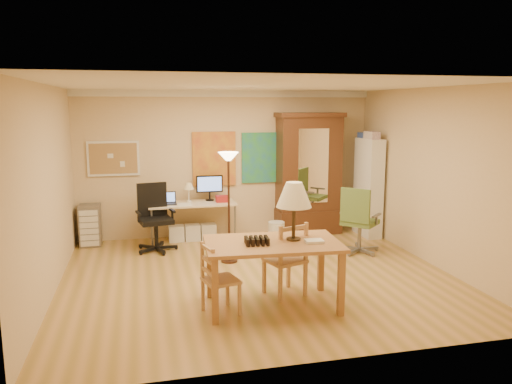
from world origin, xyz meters
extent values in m
plane|color=olive|center=(0.00, 0.00, 0.00)|extent=(5.50, 5.50, 0.00)
cube|color=white|center=(0.00, 2.46, 2.64)|extent=(5.50, 0.08, 0.12)
cube|color=#AE8252|center=(-2.05, 2.47, 1.50)|extent=(0.90, 0.04, 0.62)
cube|color=gold|center=(-0.25, 2.47, 1.45)|extent=(0.80, 0.04, 1.00)
cube|color=teal|center=(0.65, 2.47, 1.45)|extent=(0.75, 0.04, 0.95)
cube|color=olive|center=(-0.08, -1.07, 0.79)|extent=(1.68, 1.08, 0.04)
cube|color=olive|center=(-0.83, -1.43, 0.38)|extent=(0.08, 0.08, 0.77)
cube|color=olive|center=(0.63, -1.53, 0.38)|extent=(0.08, 0.08, 0.77)
cube|color=olive|center=(-0.78, -0.61, 0.38)|extent=(0.08, 0.08, 0.77)
cube|color=olive|center=(0.68, -0.71, 0.38)|extent=(0.08, 0.08, 0.77)
cylinder|color=black|center=(0.20, -1.04, 0.82)|extent=(0.17, 0.17, 0.02)
cylinder|color=black|center=(0.20, -1.04, 1.02)|extent=(0.04, 0.04, 0.43)
cone|color=beige|center=(0.20, -1.04, 1.37)|extent=(0.43, 0.43, 0.30)
cube|color=silver|center=(0.40, -1.21, 0.82)|extent=(0.23, 0.18, 0.03)
cube|color=black|center=(-0.28, -1.13, 0.85)|extent=(0.32, 0.26, 0.09)
cube|color=#AF8450|center=(0.17, -0.75, 0.46)|extent=(0.57, 0.55, 0.04)
cube|color=#AF8450|center=(0.30, -0.51, 0.22)|extent=(0.05, 0.05, 0.44)
cube|color=#AF8450|center=(-0.07, -0.64, 0.22)|extent=(0.05, 0.05, 0.44)
cube|color=#AF8450|center=(0.42, -0.87, 0.22)|extent=(0.05, 0.05, 0.44)
cube|color=#AF8450|center=(0.05, -0.99, 0.22)|extent=(0.05, 0.05, 0.44)
cube|color=#AF8450|center=(0.42, -0.87, 0.72)|extent=(0.05, 0.05, 0.51)
cube|color=#AF8450|center=(0.05, -0.99, 0.72)|extent=(0.05, 0.05, 0.51)
cube|color=#AF8450|center=(0.23, -0.93, 0.77)|extent=(0.38, 0.15, 0.05)
cube|color=#AF8450|center=(-0.73, -1.15, 0.40)|extent=(0.46, 0.48, 0.04)
cube|color=#AF8450|center=(-0.53, -1.27, 0.19)|extent=(0.04, 0.04, 0.39)
cube|color=#AF8450|center=(-0.61, -0.94, 0.19)|extent=(0.04, 0.04, 0.39)
cube|color=#AF8450|center=(-0.84, -1.35, 0.19)|extent=(0.04, 0.04, 0.39)
cube|color=#AF8450|center=(-0.92, -1.02, 0.19)|extent=(0.04, 0.04, 0.39)
cube|color=#AF8450|center=(-0.84, -1.35, 0.63)|extent=(0.04, 0.04, 0.45)
cube|color=#AF8450|center=(-0.92, -1.02, 0.63)|extent=(0.04, 0.04, 0.45)
cube|color=#AF8450|center=(-0.88, -1.19, 0.67)|extent=(0.11, 0.34, 0.04)
cylinder|color=#3B2217|center=(-0.28, 0.77, 0.01)|extent=(0.26, 0.26, 0.03)
cylinder|color=#3B2217|center=(-0.28, 0.77, 0.83)|extent=(0.03, 0.03, 1.63)
cone|color=#FFE0A5|center=(-0.28, 0.77, 1.66)|extent=(0.31, 0.31, 0.13)
cube|color=beige|center=(-0.71, 2.12, 0.69)|extent=(1.55, 0.68, 0.03)
cylinder|color=slate|center=(-1.44, 1.83, 0.34)|extent=(0.03, 0.03, 0.68)
cylinder|color=slate|center=(0.01, 1.83, 0.34)|extent=(0.03, 0.03, 0.68)
cylinder|color=slate|center=(-1.44, 2.41, 0.34)|extent=(0.03, 0.03, 0.68)
cylinder|color=slate|center=(0.01, 2.41, 0.34)|extent=(0.03, 0.03, 0.68)
cube|color=black|center=(-1.15, 2.07, 0.71)|extent=(0.31, 0.21, 0.02)
cube|color=black|center=(-1.15, 2.23, 0.82)|extent=(0.31, 0.05, 0.20)
cube|color=black|center=(-0.37, 2.27, 1.02)|extent=(0.48, 0.04, 0.31)
cone|color=beige|center=(-0.76, 2.22, 1.00)|extent=(0.19, 0.19, 0.12)
cube|color=silver|center=(-0.86, 1.97, 0.71)|extent=(0.24, 0.31, 0.01)
cube|color=maroon|center=(-0.18, 2.07, 0.76)|extent=(0.21, 0.15, 0.12)
cube|color=white|center=(-1.00, 2.17, 0.15)|extent=(0.27, 0.23, 0.29)
cube|color=white|center=(-0.71, 2.17, 0.15)|extent=(0.27, 0.23, 0.29)
cube|color=silver|center=(-0.42, 2.17, 0.15)|extent=(0.27, 0.23, 0.29)
cylinder|color=black|center=(-1.37, 1.63, 0.27)|extent=(0.07, 0.07, 0.44)
cube|color=black|center=(-1.37, 1.63, 0.52)|extent=(0.61, 0.59, 0.08)
cube|color=black|center=(-1.42, 1.87, 0.85)|extent=(0.50, 0.15, 0.57)
cube|color=black|center=(-1.65, 1.58, 0.68)|extent=(0.10, 0.33, 0.03)
cube|color=black|center=(-1.10, 1.68, 0.68)|extent=(0.10, 0.33, 0.03)
cylinder|color=slate|center=(1.93, 0.78, 0.27)|extent=(0.06, 0.06, 0.43)
cube|color=#41612B|center=(1.93, 0.78, 0.51)|extent=(0.71, 0.71, 0.07)
cube|color=#41612B|center=(1.76, 0.62, 0.84)|extent=(0.38, 0.39, 0.56)
cube|color=slate|center=(2.12, 0.58, 0.66)|extent=(0.26, 0.25, 0.03)
cube|color=slate|center=(1.74, 0.99, 0.66)|extent=(0.26, 0.25, 0.03)
cube|color=slate|center=(-2.49, 2.27, 0.36)|extent=(0.36, 0.41, 0.72)
cube|color=silver|center=(-2.49, 2.05, 0.36)|extent=(0.31, 0.02, 0.61)
cube|color=#3D2710|center=(1.52, 2.24, 1.11)|extent=(1.16, 0.53, 2.22)
cube|color=#3D2710|center=(1.52, 2.24, 0.23)|extent=(1.21, 0.57, 0.44)
cube|color=white|center=(1.52, 1.97, 1.32)|extent=(0.58, 0.01, 1.38)
cube|color=#3D2710|center=(1.52, 2.24, 2.26)|extent=(1.25, 0.59, 0.08)
cube|color=white|center=(2.55, 1.80, 0.91)|extent=(0.27, 0.73, 1.83)
cube|color=#993333|center=(2.51, 1.66, 0.44)|extent=(0.16, 0.37, 0.22)
cube|color=#334C99|center=(2.51, 1.98, 1.52)|extent=(0.16, 0.26, 0.18)
cylinder|color=silver|center=(0.74, 1.71, 0.19)|extent=(0.30, 0.30, 0.37)
camera|label=1|loc=(-1.59, -6.68, 2.43)|focal=35.00mm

